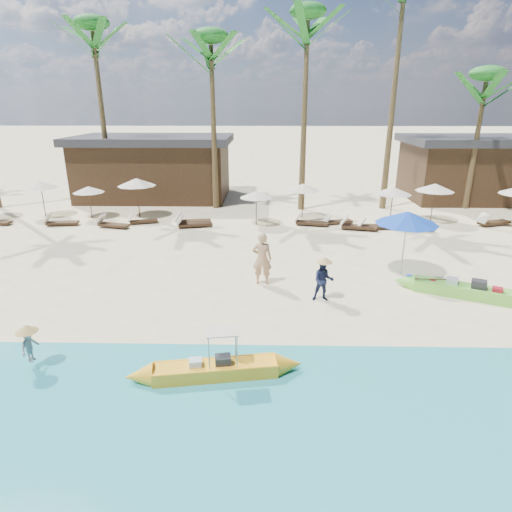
{
  "coord_description": "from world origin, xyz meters",
  "views": [
    {
      "loc": [
        -0.16,
        -12.97,
        6.43
      ],
      "look_at": [
        -0.49,
        2.0,
        1.06
      ],
      "focal_mm": 30.0,
      "sensor_mm": 36.0,
      "label": 1
    }
  ],
  "objects_px": {
    "yellow_canoe": "(215,369)",
    "blue_umbrella": "(407,218)",
    "green_canoe": "(464,290)",
    "tourist": "(262,259)"
  },
  "relations": [
    {
      "from": "green_canoe",
      "to": "blue_umbrella",
      "type": "height_order",
      "value": "blue_umbrella"
    },
    {
      "from": "tourist",
      "to": "blue_umbrella",
      "type": "relative_size",
      "value": 0.78
    },
    {
      "from": "yellow_canoe",
      "to": "blue_umbrella",
      "type": "bearing_deg",
      "value": 37.2
    },
    {
      "from": "tourist",
      "to": "blue_umbrella",
      "type": "height_order",
      "value": "blue_umbrella"
    },
    {
      "from": "green_canoe",
      "to": "yellow_canoe",
      "type": "distance_m",
      "value": 9.57
    },
    {
      "from": "yellow_canoe",
      "to": "green_canoe",
      "type": "bearing_deg",
      "value": 21.76
    },
    {
      "from": "blue_umbrella",
      "to": "yellow_canoe",
      "type": "bearing_deg",
      "value": -133.83
    },
    {
      "from": "green_canoe",
      "to": "yellow_canoe",
      "type": "relative_size",
      "value": 1.03
    },
    {
      "from": "green_canoe",
      "to": "tourist",
      "type": "xyz_separation_m",
      "value": [
        -7.12,
        0.97,
        0.77
      ]
    },
    {
      "from": "blue_umbrella",
      "to": "tourist",
      "type": "bearing_deg",
      "value": -169.42
    }
  ]
}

